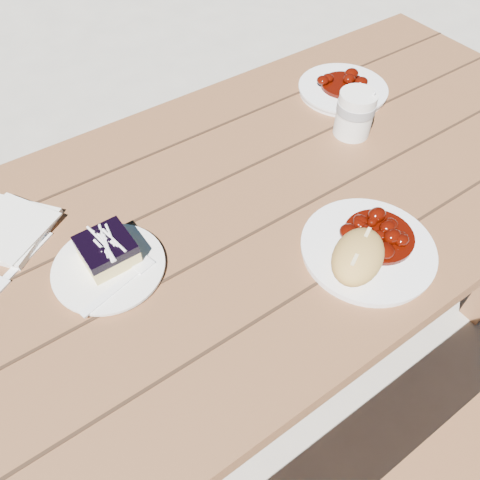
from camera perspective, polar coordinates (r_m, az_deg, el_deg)
ground at (r=1.57m, az=-2.99°, el=-16.46°), size 60.00×60.00×0.00m
picnic_table at (r=1.05m, az=-4.28°, el=-3.81°), size 2.00×1.55×0.75m
main_plate at (r=0.90m, az=15.28°, el=-1.14°), size 0.24×0.24×0.02m
goulash_stew at (r=0.90m, az=16.77°, el=1.08°), size 0.13×0.13×0.04m
bread_roll at (r=0.83m, az=14.17°, el=-1.96°), size 0.15×0.13×0.07m
dessert_plate at (r=0.88m, az=-15.67°, el=-3.26°), size 0.20×0.20×0.01m
blueberry_cake at (r=0.87m, az=-15.90°, el=-1.13°), size 0.09×0.09×0.05m
fork_dessert at (r=0.84m, az=-15.46°, el=-6.08°), size 0.16×0.06×0.00m
coffee_cup at (r=1.13m, az=13.82°, el=14.70°), size 0.08×0.08×0.11m
napkin_stack at (r=1.01m, az=-26.44°, el=1.13°), size 0.21×0.21×0.01m
fork_table at (r=0.95m, az=-24.47°, el=-1.75°), size 0.15×0.10×0.00m
second_plate at (r=1.29m, az=12.40°, el=17.46°), size 0.22×0.22×0.02m
second_stew at (r=1.28m, az=12.63°, el=18.55°), size 0.12×0.12×0.04m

